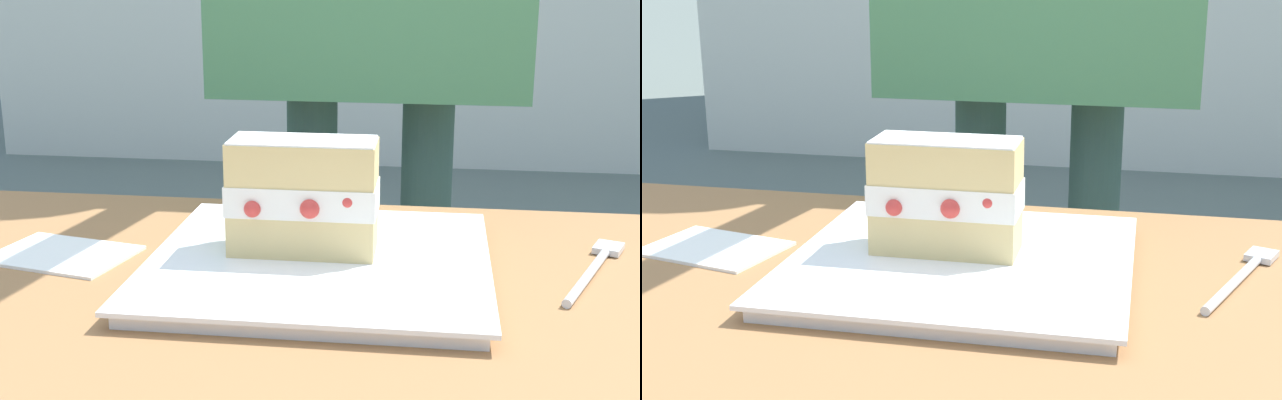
# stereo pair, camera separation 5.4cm
# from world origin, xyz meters

# --- Properties ---
(dessert_plate) EXTENTS (0.29, 0.29, 0.02)m
(dessert_plate) POSITION_xyz_m (0.18, 0.30, 0.70)
(dessert_plate) COLOR white
(dessert_plate) RESTS_ON patio_table
(cake_slice) EXTENTS (0.13, 0.07, 0.10)m
(cake_slice) POSITION_xyz_m (0.16, 0.32, 0.76)
(cake_slice) COLOR #E0C17A
(cake_slice) RESTS_ON dessert_plate
(dessert_fork) EXTENTS (0.08, 0.16, 0.01)m
(dessert_fork) POSITION_xyz_m (0.42, 0.34, 0.69)
(dessert_fork) COLOR silver
(dessert_fork) RESTS_ON patio_table
(paper_napkin) EXTENTS (0.14, 0.11, 0.00)m
(paper_napkin) POSITION_xyz_m (-0.06, 0.32, 0.69)
(paper_napkin) COLOR white
(paper_napkin) RESTS_ON patio_table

